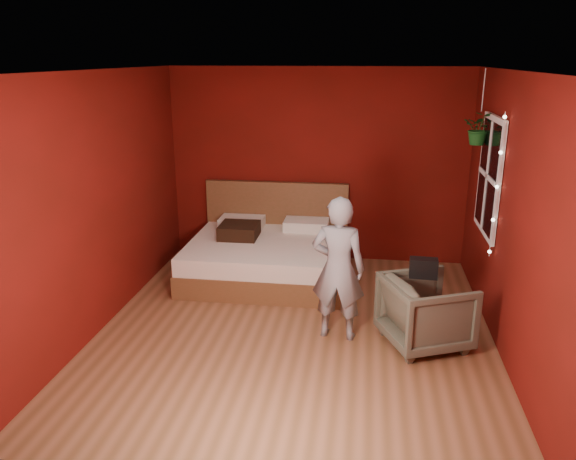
% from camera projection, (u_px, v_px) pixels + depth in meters
% --- Properties ---
extents(floor, '(4.50, 4.50, 0.00)m').
position_uv_depth(floor, '(295.00, 329.00, 5.84)').
color(floor, brown).
rests_on(floor, ground).
extents(room_walls, '(4.04, 4.54, 2.62)m').
position_uv_depth(room_walls, '(296.00, 171.00, 5.34)').
color(room_walls, '#670E0A').
rests_on(room_walls, ground).
extents(window, '(0.05, 0.97, 1.27)m').
position_uv_depth(window, '(489.00, 176.00, 5.98)').
color(window, white).
rests_on(window, room_walls).
extents(fairy_lights, '(0.04, 0.04, 1.45)m').
position_uv_depth(fairy_lights, '(497.00, 187.00, 5.49)').
color(fairy_lights, silver).
rests_on(fairy_lights, room_walls).
extents(bed, '(1.96, 1.67, 1.08)m').
position_uv_depth(bed, '(268.00, 255.00, 7.21)').
color(bed, brown).
rests_on(bed, ground).
extents(person, '(0.57, 0.41, 1.46)m').
position_uv_depth(person, '(338.00, 269.00, 5.50)').
color(person, gray).
rests_on(person, ground).
extents(armchair, '(0.99, 0.98, 0.69)m').
position_uv_depth(armchair, '(426.00, 312.00, 5.45)').
color(armchair, '#575744').
rests_on(armchair, ground).
extents(handbag, '(0.27, 0.14, 0.19)m').
position_uv_depth(handbag, '(423.00, 268.00, 5.36)').
color(handbag, black).
rests_on(handbag, armchair).
extents(throw_pillow, '(0.49, 0.49, 0.17)m').
position_uv_depth(throw_pillow, '(239.00, 231.00, 7.21)').
color(throw_pillow, black).
rests_on(throw_pillow, bed).
extents(hanging_plant, '(0.41, 0.39, 0.82)m').
position_uv_depth(hanging_plant, '(480.00, 128.00, 6.15)').
color(hanging_plant, silver).
rests_on(hanging_plant, room_walls).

